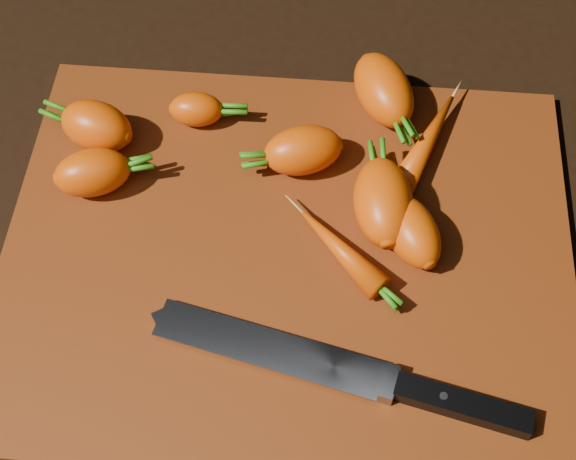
{
  "coord_description": "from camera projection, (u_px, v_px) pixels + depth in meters",
  "views": [
    {
      "loc": [
        0.03,
        -0.35,
        0.62
      ],
      "look_at": [
        0.0,
        0.01,
        0.03
      ],
      "focal_mm": 50.0,
      "sensor_mm": 36.0,
      "label": 1
    }
  ],
  "objects": [
    {
      "name": "knife",
      "position": [
        290.0,
        355.0,
        0.64
      ],
      "size": [
        0.31,
        0.09,
        0.02
      ],
      "rotation": [
        0.0,
        0.0,
        -0.22
      ],
      "color": "gray",
      "rests_on": "cutting_board"
    },
    {
      "name": "carrot_2",
      "position": [
        384.0,
        90.0,
        0.77
      ],
      "size": [
        0.08,
        0.1,
        0.05
      ],
      "primitive_type": "ellipsoid",
      "rotation": [
        0.0,
        0.0,
        -1.15
      ],
      "color": "#E85009",
      "rests_on": "cutting_board"
    },
    {
      "name": "carrot_8",
      "position": [
        341.0,
        250.0,
        0.69
      ],
      "size": [
        0.09,
        0.09,
        0.03
      ],
      "primitive_type": "ellipsoid",
      "rotation": [
        0.0,
        0.0,
        2.35
      ],
      "color": "#E85009",
      "rests_on": "cutting_board"
    },
    {
      "name": "cutting_board",
      "position": [
        287.0,
        254.0,
        0.71
      ],
      "size": [
        0.5,
        0.4,
        0.01
      ],
      "primitive_type": "cube",
      "color": "#6B2D0F",
      "rests_on": "ground"
    },
    {
      "name": "carrot_4",
      "position": [
        303.0,
        150.0,
        0.73
      ],
      "size": [
        0.08,
        0.07,
        0.05
      ],
      "primitive_type": "ellipsoid",
      "rotation": [
        0.0,
        0.0,
        3.46
      ],
      "color": "#E85009",
      "rests_on": "cutting_board"
    },
    {
      "name": "carrot_3",
      "position": [
        383.0,
        202.0,
        0.7
      ],
      "size": [
        0.06,
        0.09,
        0.05
      ],
      "primitive_type": "ellipsoid",
      "rotation": [
        0.0,
        0.0,
        1.69
      ],
      "color": "#E85009",
      "rests_on": "cutting_board"
    },
    {
      "name": "carrot_1",
      "position": [
        96.0,
        126.0,
        0.75
      ],
      "size": [
        0.08,
        0.07,
        0.05
      ],
      "primitive_type": "ellipsoid",
      "rotation": [
        0.0,
        0.0,
        2.84
      ],
      "color": "#E85009",
      "rests_on": "cutting_board"
    },
    {
      "name": "carrot_7",
      "position": [
        426.0,
        143.0,
        0.75
      ],
      "size": [
        0.08,
        0.13,
        0.03
      ],
      "primitive_type": "ellipsoid",
      "rotation": [
        0.0,
        0.0,
        1.15
      ],
      "color": "#E85009",
      "rests_on": "cutting_board"
    },
    {
      "name": "carrot_6",
      "position": [
        411.0,
        231.0,
        0.69
      ],
      "size": [
        0.07,
        0.09,
        0.04
      ],
      "primitive_type": "ellipsoid",
      "rotation": [
        0.0,
        0.0,
        2.03
      ],
      "color": "#E85009",
      "rests_on": "cutting_board"
    },
    {
      "name": "ground",
      "position": [
        287.0,
        260.0,
        0.72
      ],
      "size": [
        2.0,
        2.0,
        0.01
      ],
      "primitive_type": "cube",
      "color": "black"
    },
    {
      "name": "carrot_5",
      "position": [
        196.0,
        109.0,
        0.77
      ],
      "size": [
        0.05,
        0.04,
        0.03
      ],
      "primitive_type": "ellipsoid",
      "rotation": [
        0.0,
        0.0,
        0.06
      ],
      "color": "#E85009",
      "rests_on": "cutting_board"
    },
    {
      "name": "carrot_0",
      "position": [
        93.0,
        173.0,
        0.72
      ],
      "size": [
        0.08,
        0.06,
        0.04
      ],
      "primitive_type": "ellipsoid",
      "rotation": [
        0.0,
        0.0,
        0.32
      ],
      "color": "#E85009",
      "rests_on": "cutting_board"
    }
  ]
}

